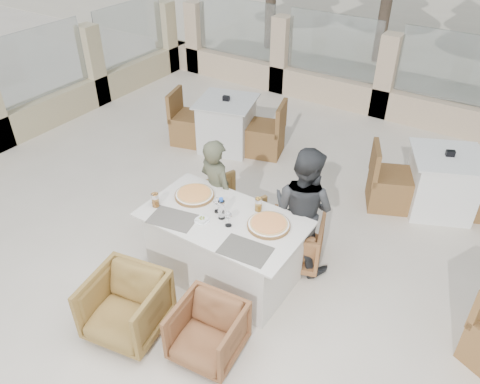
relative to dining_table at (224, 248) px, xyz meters
The scene contains 23 objects.
ground 0.40m from the dining_table, 67.93° to the right, with size 80.00×80.00×0.00m, color beige.
sand_patch 13.91m from the dining_table, 89.85° to the left, with size 30.00×16.00×0.01m, color beige.
perimeter_wall_far 4.73m from the dining_table, 89.55° to the left, with size 10.00×0.34×1.60m, color beige, non-canonical shape.
perimeter_wall_left 4.70m from the dining_table, 162.49° to the left, with size 0.34×7.00×1.60m, color beige, non-canonical shape.
dining_table is the anchor object (origin of this frame).
placemat_near_left 0.62m from the dining_table, 144.77° to the right, with size 0.45×0.30×0.00m, color #5F5A52.
placemat_near_right 0.64m from the dining_table, 32.84° to the right, with size 0.45×0.30×0.00m, color #545048.
pizza_left 0.63m from the dining_table, 163.52° to the left, with size 0.41×0.41×0.05m, color orange.
pizza_right 0.61m from the dining_table, 16.07° to the left, with size 0.41×0.41×0.05m, color #E4541F.
water_bottle 0.50m from the dining_table, 139.44° to the right, with size 0.07×0.07×0.24m, color #A8CADC.
wine_glass_centre 0.49m from the dining_table, 153.15° to the left, with size 0.08×0.08×0.18m, color white, non-canonical shape.
wine_glass_near 0.49m from the dining_table, 32.75° to the right, with size 0.08×0.08×0.18m, color white, non-canonical shape.
beer_glass_left 0.84m from the dining_table, 162.83° to the right, with size 0.07×0.07×0.15m, color orange.
beer_glass_right 0.58m from the dining_table, 52.67° to the left, with size 0.07×0.07×0.14m, color orange.
olive_dish 0.46m from the dining_table, 133.18° to the right, with size 0.11×0.11×0.04m, color white, non-canonical shape.
armchair_far_left 0.69m from the dining_table, 122.58° to the left, with size 0.67×0.69×0.63m, color olive.
armchair_far_right 0.80m from the dining_table, 51.18° to the left, with size 0.57×0.58×0.53m, color #9C6438.
armchair_near_left 1.12m from the dining_table, 107.91° to the right, with size 0.65×0.67×0.61m, color olive.
armchair_near_right 0.97m from the dining_table, 63.81° to the right, with size 0.57×0.58×0.53m, color brown.
diner_left 0.67m from the dining_table, 131.62° to the left, with size 0.47×0.31×1.29m, color #494B37.
diner_right 0.89m from the dining_table, 48.49° to the left, with size 0.68×0.53×1.41m, color #333537.
bg_table_a 2.78m from the dining_table, 123.83° to the left, with size 1.64×0.82×0.77m, color silver, non-canonical shape.
bg_table_b 2.89m from the dining_table, 57.31° to the left, with size 1.64×0.82×0.77m, color white, non-canonical shape.
Camera 1 is at (2.05, -2.81, 3.55)m, focal length 35.00 mm.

